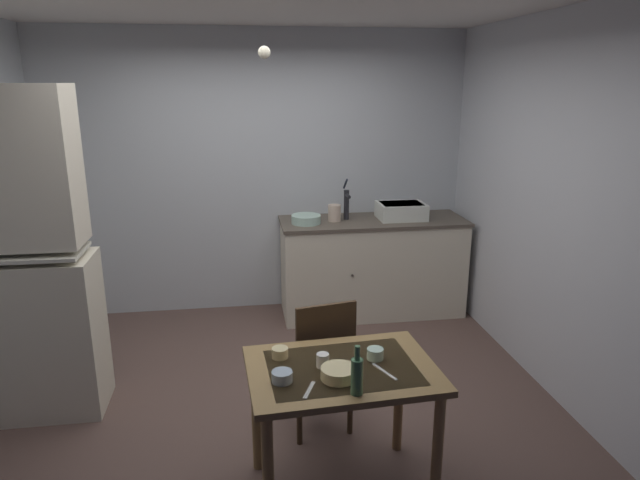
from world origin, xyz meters
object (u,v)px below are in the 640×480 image
(mug_dark, at_px, (323,360))
(glass_bottle, at_px, (357,375))
(hand_pump, at_px, (347,202))
(serving_bowl_wide, at_px, (339,373))
(mixing_bowl_counter, at_px, (306,219))
(sink_basin, at_px, (401,211))
(chair_far_side, at_px, (320,361))
(hutch_cabinet, at_px, (28,269))
(dining_table, at_px, (342,387))

(mug_dark, height_order, glass_bottle, glass_bottle)
(hand_pump, distance_m, serving_bowl_wide, 2.66)
(mixing_bowl_counter, bearing_deg, glass_bottle, -91.85)
(hand_pump, distance_m, mixing_bowl_counter, 0.43)
(sink_basin, distance_m, chair_far_side, 2.20)
(hutch_cabinet, height_order, dining_table, hutch_cabinet)
(hutch_cabinet, distance_m, dining_table, 2.20)
(hutch_cabinet, xyz_separation_m, serving_bowl_wide, (1.83, -1.21, -0.23))
(hutch_cabinet, relative_size, hand_pump, 5.60)
(hutch_cabinet, relative_size, dining_table, 2.14)
(mixing_bowl_counter, relative_size, serving_bowl_wide, 1.49)
(mixing_bowl_counter, distance_m, serving_bowl_wide, 2.51)
(hutch_cabinet, height_order, glass_bottle, hutch_cabinet)
(glass_bottle, bearing_deg, serving_bowl_wide, 111.16)
(sink_basin, distance_m, mixing_bowl_counter, 0.92)
(mixing_bowl_counter, height_order, mug_dark, mixing_bowl_counter)
(hand_pump, relative_size, mug_dark, 5.28)
(hand_pump, height_order, dining_table, hand_pump)
(hand_pump, bearing_deg, mug_dark, -103.74)
(mixing_bowl_counter, bearing_deg, mug_dark, -94.98)
(hutch_cabinet, distance_m, chair_far_side, 1.98)
(chair_far_side, relative_size, glass_bottle, 3.70)
(hutch_cabinet, bearing_deg, mug_dark, -31.41)
(mixing_bowl_counter, xyz_separation_m, serving_bowl_wide, (-0.14, -2.50, -0.19))
(mixing_bowl_counter, xyz_separation_m, glass_bottle, (-0.09, -2.65, -0.12))
(dining_table, xyz_separation_m, glass_bottle, (0.02, -0.26, 0.22))
(chair_far_side, bearing_deg, mixing_bowl_counter, 85.62)
(hutch_cabinet, bearing_deg, chair_far_side, -15.89)
(hutch_cabinet, relative_size, serving_bowl_wide, 12.03)
(sink_basin, relative_size, glass_bottle, 1.77)
(chair_far_side, bearing_deg, dining_table, -86.90)
(hand_pump, bearing_deg, hutch_cabinet, -149.77)
(serving_bowl_wide, bearing_deg, dining_table, 71.01)
(dining_table, distance_m, glass_bottle, 0.34)
(hand_pump, height_order, mug_dark, hand_pump)
(hand_pump, relative_size, chair_far_side, 0.42)
(hutch_cabinet, distance_m, sink_basin, 3.19)
(mixing_bowl_counter, relative_size, mug_dark, 3.66)
(dining_table, distance_m, chair_far_side, 0.60)
(dining_table, bearing_deg, mixing_bowl_counter, 87.43)
(mixing_bowl_counter, bearing_deg, sink_basin, 3.12)
(hutch_cabinet, distance_m, glass_bottle, 2.33)
(dining_table, height_order, serving_bowl_wide, serving_bowl_wide)
(sink_basin, height_order, glass_bottle, sink_basin)
(glass_bottle, bearing_deg, dining_table, 94.74)
(mixing_bowl_counter, distance_m, mug_dark, 2.38)
(hutch_cabinet, relative_size, mixing_bowl_counter, 8.08)
(hand_pump, height_order, chair_far_side, hand_pump)
(mug_dark, bearing_deg, sink_basin, 65.07)
(hutch_cabinet, relative_size, mug_dark, 29.61)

